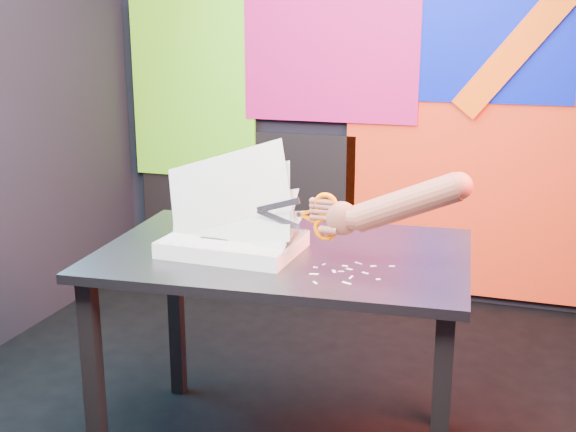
% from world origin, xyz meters
% --- Properties ---
extents(room, '(3.01, 3.01, 2.71)m').
position_xyz_m(room, '(0.00, 0.00, 1.35)').
color(room, black).
rests_on(room, ground).
extents(backdrop, '(2.88, 0.05, 2.08)m').
position_xyz_m(backdrop, '(0.06, 1.46, 0.96)').
color(backdrop, red).
rests_on(backdrop, ground).
extents(work_table, '(1.23, 0.87, 0.75)m').
position_xyz_m(work_table, '(0.05, -0.19, 0.66)').
color(work_table, black).
rests_on(work_table, ground).
extents(printout_stack, '(0.48, 0.32, 0.38)m').
position_xyz_m(printout_stack, '(-0.10, -0.26, 0.78)').
color(printout_stack, white).
rests_on(printout_stack, work_table).
extents(scissors, '(0.27, 0.03, 0.15)m').
position_xyz_m(scissors, '(0.19, -0.28, 0.90)').
color(scissors, silver).
rests_on(scissors, printout_stack).
extents(hand_forearm, '(0.46, 0.10, 0.22)m').
position_xyz_m(hand_forearm, '(0.42, -0.29, 0.95)').
color(hand_forearm, brown).
rests_on(hand_forearm, work_table).
extents(paper_clippings, '(0.23, 0.23, 0.00)m').
position_xyz_m(paper_clippings, '(0.29, -0.34, 0.75)').
color(paper_clippings, silver).
rests_on(paper_clippings, work_table).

